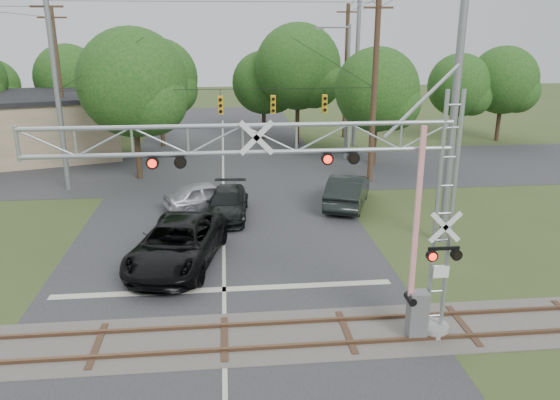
{
  "coord_description": "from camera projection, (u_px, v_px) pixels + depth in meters",
  "views": [
    {
      "loc": [
        0.22,
        -13.47,
        9.63
      ],
      "look_at": [
        2.36,
        7.5,
        2.91
      ],
      "focal_mm": 35.0,
      "sensor_mm": 36.0,
      "label": 1
    }
  ],
  "objects": [
    {
      "name": "streetlight",
      "position": [
        345.0,
        86.0,
        39.89
      ],
      "size": [
        2.61,
        0.27,
        9.8
      ],
      "color": "gray",
      "rests_on": "ground"
    },
    {
      "name": "ground",
      "position": [
        225.0,
        378.0,
        15.67
      ],
      "size": [
        160.0,
        160.0,
        0.0
      ],
      "primitive_type": "plane",
      "color": "#384721",
      "rests_on": "ground"
    },
    {
      "name": "road_main",
      "position": [
        224.0,
        245.0,
        25.14
      ],
      "size": [
        14.0,
        90.0,
        0.02
      ],
      "primitive_type": "cube",
      "color": "#2D2D2F",
      "rests_on": "ground"
    },
    {
      "name": "road_cross",
      "position": [
        223.0,
        170.0,
        38.41
      ],
      "size": [
        90.0,
        12.0,
        0.02
      ],
      "primitive_type": "cube",
      "color": "#2D2D2F",
      "rests_on": "ground"
    },
    {
      "name": "utility_poles",
      "position": [
        257.0,
        82.0,
        36.09
      ],
      "size": [
        25.03,
        25.69,
        13.31
      ],
      "color": "#3E291C",
      "rests_on": "ground"
    },
    {
      "name": "suv_dark",
      "position": [
        348.0,
        190.0,
        30.46
      ],
      "size": [
        3.7,
        5.79,
        1.8
      ],
      "primitive_type": "imported",
      "rotation": [
        0.0,
        0.0,
        2.78
      ],
      "color": "black",
      "rests_on": "ground"
    },
    {
      "name": "crossing_gantry",
      "position": [
        325.0,
        193.0,
        16.01
      ],
      "size": [
        12.79,
        1.01,
        7.92
      ],
      "color": "gray",
      "rests_on": "ground"
    },
    {
      "name": "railroad_track",
      "position": [
        225.0,
        339.0,
        17.55
      ],
      "size": [
        90.0,
        3.2,
        0.17
      ],
      "color": "#48453E",
      "rests_on": "ground"
    },
    {
      "name": "pickup_black",
      "position": [
        177.0,
        244.0,
        22.85
      ],
      "size": [
        4.44,
        7.23,
        1.87
      ],
      "primitive_type": "imported",
      "rotation": [
        0.0,
        0.0,
        -0.21
      ],
      "color": "black",
      "rests_on": "ground"
    },
    {
      "name": "treeline",
      "position": [
        222.0,
        79.0,
        43.62
      ],
      "size": [
        50.83,
        25.14,
        10.02
      ],
      "color": "#3A281A",
      "rests_on": "ground"
    },
    {
      "name": "traffic_signal_span",
      "position": [
        236.0,
        95.0,
        33.0
      ],
      "size": [
        19.34,
        0.36,
        11.5
      ],
      "color": "gray",
      "rests_on": "ground"
    },
    {
      "name": "sedan_silver",
      "position": [
        206.0,
        196.0,
        29.87
      ],
      "size": [
        5.0,
        3.44,
        1.58
      ],
      "primitive_type": "imported",
      "rotation": [
        0.0,
        0.0,
        1.95
      ],
      "color": "#9D9EA5",
      "rests_on": "ground"
    },
    {
      "name": "car_dark",
      "position": [
        227.0,
        203.0,
        28.71
      ],
      "size": [
        2.5,
        5.24,
        1.47
      ],
      "primitive_type": "imported",
      "rotation": [
        0.0,
        0.0,
        -0.09
      ],
      "color": "black",
      "rests_on": "ground"
    }
  ]
}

